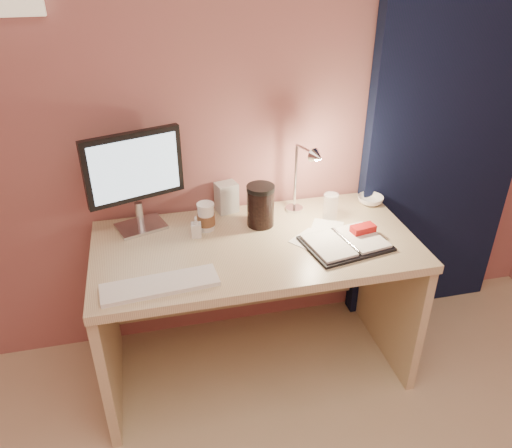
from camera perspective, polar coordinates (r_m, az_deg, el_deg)
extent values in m
plane|color=#9B605A|center=(2.29, -2.21, 13.94)|extent=(3.50, 0.00, 3.50)
cube|color=black|center=(2.68, 21.18, 11.01)|extent=(0.85, 0.08, 2.20)
cube|color=beige|center=(2.18, -0.04, -2.53)|extent=(1.40, 0.70, 0.04)
cube|color=beige|center=(2.37, -16.61, -11.92)|extent=(0.04, 0.66, 0.69)
cube|color=beige|center=(2.60, 14.85, -7.41)|extent=(0.04, 0.66, 0.69)
cube|color=beige|center=(2.62, -1.68, -4.49)|extent=(1.32, 0.03, 0.55)
cube|color=silver|center=(2.33, -12.99, -0.26)|extent=(0.25, 0.21, 0.01)
cylinder|color=silver|center=(2.30, -13.17, 1.13)|extent=(0.03, 0.03, 0.11)
cube|color=black|center=(2.20, -13.87, 6.45)|extent=(0.42, 0.17, 0.30)
cube|color=#B6DDF7|center=(2.18, -14.09, 6.15)|extent=(0.36, 0.12, 0.26)
cube|color=white|center=(1.93, -10.91, -6.86)|extent=(0.45, 0.17, 0.02)
cube|color=black|center=(2.18, 10.19, -2.22)|extent=(0.38, 0.32, 0.01)
cube|color=white|center=(2.13, 8.32, -2.44)|extent=(0.19, 0.25, 0.01)
cube|color=white|center=(2.22, 12.04, -1.49)|extent=(0.19, 0.25, 0.01)
cube|color=#B31E0F|center=(2.24, 12.14, -0.52)|extent=(0.12, 0.07, 0.03)
cube|color=white|center=(2.12, 8.69, -3.30)|extent=(0.14, 0.14, 0.00)
cube|color=white|center=(2.30, 8.12, -0.39)|extent=(0.19, 0.19, 0.00)
cube|color=white|center=(2.19, 6.56, -1.90)|extent=(0.22, 0.22, 0.00)
cylinder|color=silver|center=(2.25, -5.72, 0.74)|extent=(0.07, 0.07, 0.12)
cylinder|color=brown|center=(2.25, -5.71, 0.53)|extent=(0.08, 0.08, 0.05)
cylinder|color=silver|center=(2.22, -5.81, 2.19)|extent=(0.08, 0.08, 0.01)
cylinder|color=white|center=(2.35, 8.51, 2.01)|extent=(0.07, 0.07, 0.12)
imported|color=white|center=(2.54, 12.95, 2.68)|extent=(0.16, 0.16, 0.04)
imported|color=silver|center=(2.20, -6.86, -0.34)|extent=(0.05, 0.05, 0.10)
cylinder|color=black|center=(2.26, 0.52, 1.89)|extent=(0.12, 0.12, 0.17)
cube|color=silver|center=(2.39, -3.39, 3.06)|extent=(0.11, 0.10, 0.15)
cylinder|color=silver|center=(2.43, 4.38, 1.77)|extent=(0.08, 0.08, 0.01)
cylinder|color=silver|center=(2.36, 4.53, 5.31)|extent=(0.01, 0.01, 0.32)
cone|color=silver|center=(2.16, 4.49, 7.38)|extent=(0.08, 0.07, 0.06)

